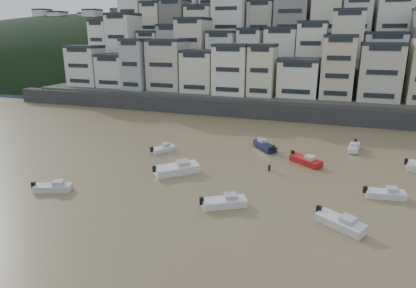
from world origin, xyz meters
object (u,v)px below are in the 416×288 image
at_px(boat_b, 341,221).
at_px(boat_j, 53,186).
at_px(boat_d, 386,193).
at_px(boat_f, 163,148).
at_px(boat_e, 306,159).
at_px(person_pink, 269,164).
at_px(boat_h, 265,145).
at_px(boat_c, 177,168).
at_px(boat_a, 224,201).
at_px(boat_i, 354,147).

relative_size(boat_b, boat_j, 1.12).
height_order(boat_b, boat_d, boat_b).
bearing_deg(boat_f, boat_e, -57.26).
xyz_separation_m(boat_f, boat_j, (-5.53, -17.96, 0.05)).
height_order(boat_b, person_pink, person_pink).
xyz_separation_m(boat_f, boat_h, (14.80, 6.65, 0.16)).
distance_m(boat_c, boat_j, 15.18).
bearing_deg(boat_e, boat_a, -75.30).
bearing_deg(person_pink, boat_i, 49.89).
height_order(boat_d, boat_j, boat_j).
bearing_deg(boat_h, boat_f, 74.21).
relative_size(boat_a, boat_b, 0.99).
distance_m(boat_h, person_pink, 9.55).
bearing_deg(boat_e, boat_d, -4.57).
distance_m(boat_c, boat_d, 25.29).
distance_m(boat_a, boat_d, 18.44).
bearing_deg(boat_j, boat_e, 13.58).
distance_m(boat_e, boat_i, 11.18).
distance_m(boat_f, boat_j, 18.79).
bearing_deg(boat_f, boat_h, -37.11).
height_order(boat_c, boat_i, boat_c).
xyz_separation_m(boat_c, boat_f, (-5.95, 8.03, -0.29)).
xyz_separation_m(boat_c, boat_j, (-11.48, -9.92, -0.24)).
xyz_separation_m(boat_d, boat_h, (-16.42, 13.67, 0.11)).
distance_m(boat_d, person_pink, 14.66).
distance_m(boat_e, boat_j, 33.47).
height_order(boat_a, person_pink, person_pink).
xyz_separation_m(boat_e, boat_h, (-6.88, 5.11, 0.01)).
relative_size(boat_d, boat_e, 0.86).
relative_size(boat_b, boat_e, 0.97).
relative_size(boat_c, boat_j, 1.38).
distance_m(boat_a, boat_j, 20.42).
bearing_deg(boat_f, boat_j, -168.44).
bearing_deg(boat_e, boat_h, -179.34).
bearing_deg(boat_d, boat_a, -162.88).
xyz_separation_m(boat_b, boat_e, (-4.80, 17.39, 0.02)).
xyz_separation_m(boat_e, boat_i, (6.62, 9.01, -0.06)).
bearing_deg(boat_c, boat_i, -4.81).
xyz_separation_m(boat_i, person_pink, (-11.06, -13.13, 0.19)).
xyz_separation_m(boat_a, boat_b, (11.77, -0.64, 0.01)).
bearing_deg(person_pink, boat_b, -55.17).
bearing_deg(boat_b, boat_a, -150.32).
bearing_deg(boat_d, boat_b, -127.52).
bearing_deg(boat_d, boat_f, 158.05).
bearing_deg(person_pink, boat_e, 42.87).
distance_m(boat_b, boat_f, 30.86).
bearing_deg(boat_e, person_pink, -99.83).
xyz_separation_m(boat_e, person_pink, (-4.43, -4.12, 0.13)).
bearing_deg(boat_f, boat_b, -92.22).
xyz_separation_m(boat_c, boat_h, (8.85, 14.68, -0.13)).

